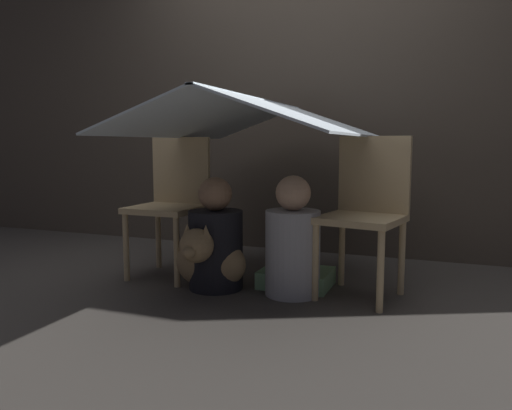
{
  "coord_description": "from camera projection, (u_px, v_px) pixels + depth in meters",
  "views": [
    {
      "loc": [
        1.04,
        -2.59,
        0.83
      ],
      "look_at": [
        0.0,
        0.09,
        0.48
      ],
      "focal_mm": 35.0,
      "sensor_mm": 36.0,
      "label": 1
    }
  ],
  "objects": [
    {
      "name": "ground_plane",
      "position": [
        250.0,
        290.0,
        2.87
      ],
      "size": [
        8.8,
        8.8,
        0.0
      ],
      "primitive_type": "plane",
      "color": "#47423D"
    },
    {
      "name": "wall_back",
      "position": [
        307.0,
        89.0,
        3.8
      ],
      "size": [
        7.0,
        0.05,
        2.5
      ],
      "color": "#4C4238",
      "rests_on": "ground_plane"
    },
    {
      "name": "sheet_canopy",
      "position": [
        256.0,
        117.0,
        2.83
      ],
      "size": [
        1.21,
        1.56,
        0.22
      ],
      "color": "silver"
    },
    {
      "name": "chair_left",
      "position": [
        172.0,
        199.0,
        3.18
      ],
      "size": [
        0.42,
        0.42,
        0.88
      ],
      "rotation": [
        0.0,
        0.0,
        -0.01
      ],
      "color": "#D1B27F",
      "rests_on": "ground_plane"
    },
    {
      "name": "chair_right",
      "position": [
        366.0,
        208.0,
        2.74
      ],
      "size": [
        0.49,
        0.49,
        0.88
      ],
      "rotation": [
        0.0,
        0.0,
        -0.2
      ],
      "color": "#D1B27F",
      "rests_on": "ground_plane"
    },
    {
      "name": "floor_cushion",
      "position": [
        296.0,
        278.0,
        2.95
      ],
      "size": [
        0.4,
        0.32,
        0.1
      ],
      "color": "#7FB27F",
      "rests_on": "ground_plane"
    },
    {
      "name": "person_front",
      "position": [
        216.0,
        242.0,
        2.88
      ],
      "size": [
        0.31,
        0.31,
        0.65
      ],
      "color": "black",
      "rests_on": "ground_plane"
    },
    {
      "name": "dog",
      "position": [
        208.0,
        259.0,
        2.85
      ],
      "size": [
        0.43,
        0.41,
        0.4
      ],
      "color": "#9E7F56",
      "rests_on": "ground_plane"
    },
    {
      "name": "person_second",
      "position": [
        293.0,
        244.0,
        2.76
      ],
      "size": [
        0.3,
        0.3,
        0.67
      ],
      "color": "#B2B2B7",
      "rests_on": "ground_plane"
    }
  ]
}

